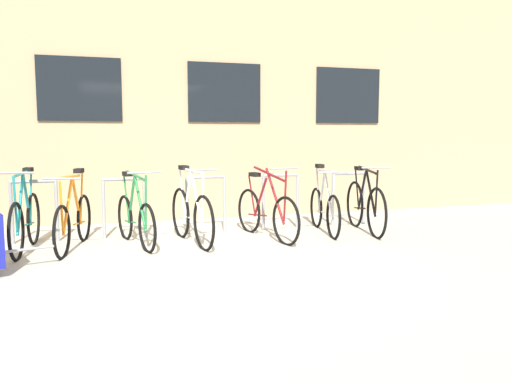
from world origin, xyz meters
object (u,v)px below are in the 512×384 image
bicycle_white (191,214)px  bicycle_teal (25,221)px  bicycle_silver (324,208)px  bicycle_maroon (266,212)px  bicycle_green (135,218)px  bicycle_black (365,206)px  bicycle_orange (74,220)px

bicycle_white → bicycle_teal: bearing=175.8°
bicycle_silver → bicycle_maroon: bearing=-172.0°
bicycle_white → bicycle_silver: (2.07, 0.16, -0.03)m
bicycle_maroon → bicycle_green: size_ratio=1.08×
bicycle_maroon → bicycle_black: size_ratio=1.01×
bicycle_white → bicycle_maroon: bearing=1.2°
bicycle_teal → bicycle_silver: bicycle_teal is taller
bicycle_teal → bicycle_black: bearing=-1.6°
bicycle_maroon → bicycle_silver: bearing=8.0°
bicycle_maroon → bicycle_green: 1.84m
bicycle_green → bicycle_silver: bicycle_silver is taller
bicycle_maroon → bicycle_black: (1.59, -0.01, 0.02)m
bicycle_maroon → bicycle_silver: (0.98, 0.14, -0.01)m
bicycle_white → bicycle_black: 2.69m
bicycle_orange → bicycle_white: bearing=-4.7°
bicycle_teal → bicycle_silver: size_ratio=1.05×
bicycle_teal → bicycle_black: bicycle_teal is taller
bicycle_black → bicycle_orange: bearing=178.5°
bicycle_maroon → bicycle_orange: (-2.62, 0.10, -0.00)m
bicycle_green → bicycle_orange: size_ratio=0.94×
bicycle_white → bicycle_silver: bearing=4.4°
bicycle_maroon → bicycle_silver: bicycle_maroon is taller
bicycle_maroon → bicycle_teal: bicycle_teal is taller
bicycle_silver → bicycle_orange: 3.60m
bicycle_white → bicycle_green: size_ratio=1.06×
bicycle_silver → bicycle_black: 0.63m
bicycle_silver → bicycle_black: bearing=-13.2°
bicycle_green → bicycle_orange: (-0.78, 0.02, 0.01)m
bicycle_silver → bicycle_white: bearing=-175.6°
bicycle_maroon → bicycle_teal: (-3.20, 0.13, 0.02)m
bicycle_black → bicycle_maroon: bearing=179.8°
bicycle_teal → bicycle_green: bicycle_teal is taller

